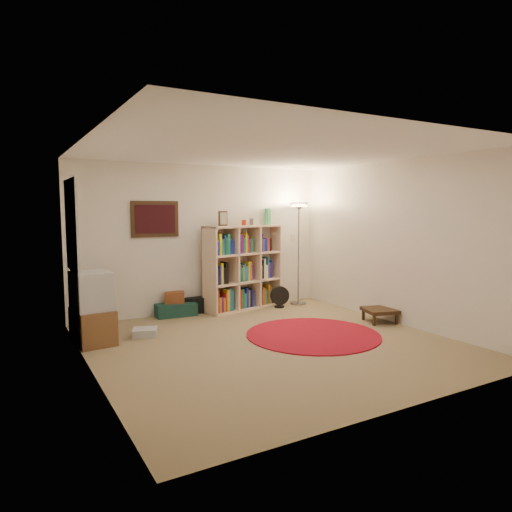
{
  "coord_description": "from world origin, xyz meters",
  "views": [
    {
      "loc": [
        -3.06,
        -4.98,
        1.77
      ],
      "look_at": [
        0.1,
        0.6,
        1.1
      ],
      "focal_mm": 32.0,
      "sensor_mm": 36.0,
      "label": 1
    }
  ],
  "objects_px": {
    "floor_fan": "(280,297)",
    "bookshelf": "(242,269)",
    "tv_stand": "(93,309)",
    "suitcase": "(175,309)",
    "side_table": "(380,311)",
    "floor_lamp": "(299,220)"
  },
  "relations": [
    {
      "from": "floor_fan",
      "to": "bookshelf",
      "type": "bearing_deg",
      "value": 173.2
    },
    {
      "from": "suitcase",
      "to": "side_table",
      "type": "distance_m",
      "value": 3.32
    },
    {
      "from": "bookshelf",
      "to": "floor_lamp",
      "type": "relative_size",
      "value": 0.94
    },
    {
      "from": "floor_fan",
      "to": "tv_stand",
      "type": "bearing_deg",
      "value": -155.09
    },
    {
      "from": "bookshelf",
      "to": "floor_fan",
      "type": "bearing_deg",
      "value": -32.94
    },
    {
      "from": "suitcase",
      "to": "floor_fan",
      "type": "bearing_deg",
      "value": -7.54
    },
    {
      "from": "bookshelf",
      "to": "suitcase",
      "type": "height_order",
      "value": "bookshelf"
    },
    {
      "from": "floor_lamp",
      "to": "bookshelf",
      "type": "bearing_deg",
      "value": 172.02
    },
    {
      "from": "bookshelf",
      "to": "tv_stand",
      "type": "relative_size",
      "value": 1.86
    },
    {
      "from": "bookshelf",
      "to": "floor_lamp",
      "type": "distance_m",
      "value": 1.39
    },
    {
      "from": "bookshelf",
      "to": "side_table",
      "type": "height_order",
      "value": "bookshelf"
    },
    {
      "from": "tv_stand",
      "to": "side_table",
      "type": "xyz_separation_m",
      "value": [
        4.1,
        -1.04,
        -0.28
      ]
    },
    {
      "from": "floor_lamp",
      "to": "side_table",
      "type": "xyz_separation_m",
      "value": [
        0.34,
        -1.75,
        -1.38
      ]
    },
    {
      "from": "tv_stand",
      "to": "suitcase",
      "type": "relative_size",
      "value": 1.39
    },
    {
      "from": "bookshelf",
      "to": "side_table",
      "type": "distance_m",
      "value": 2.44
    },
    {
      "from": "suitcase",
      "to": "tv_stand",
      "type": "bearing_deg",
      "value": -142.89
    },
    {
      "from": "tv_stand",
      "to": "suitcase",
      "type": "xyz_separation_m",
      "value": [
        1.46,
        0.97,
        -0.35
      ]
    },
    {
      "from": "floor_fan",
      "to": "suitcase",
      "type": "height_order",
      "value": "floor_fan"
    },
    {
      "from": "bookshelf",
      "to": "floor_lamp",
      "type": "xyz_separation_m",
      "value": [
        1.1,
        -0.15,
        0.84
      ]
    },
    {
      "from": "bookshelf",
      "to": "floor_fan",
      "type": "height_order",
      "value": "bookshelf"
    },
    {
      "from": "floor_fan",
      "to": "suitcase",
      "type": "distance_m",
      "value": 1.87
    },
    {
      "from": "tv_stand",
      "to": "floor_lamp",
      "type": "bearing_deg",
      "value": 4.17
    }
  ]
}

